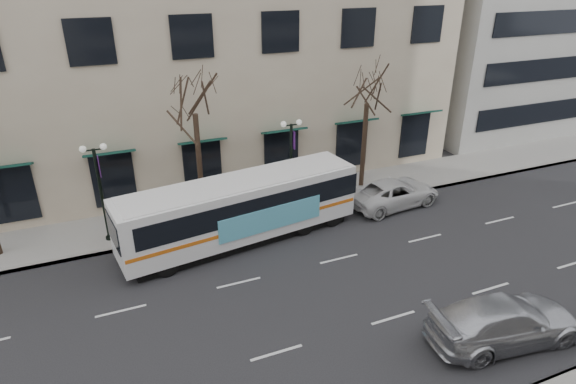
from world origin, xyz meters
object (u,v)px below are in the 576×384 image
tree_far_right (368,87)px  white_pickup (394,193)px  silver_car (505,321)px  lamp_post_left (101,189)px  lamp_post_right (291,160)px  city_bus (242,208)px  tree_far_mid (194,95)px

tree_far_right → white_pickup: bearing=-76.3°
silver_car → white_pickup: size_ratio=1.07×
lamp_post_left → silver_car: (13.04, -13.05, -2.08)m
lamp_post_left → lamp_post_right: (10.00, 0.00, 0.00)m
silver_car → lamp_post_left: bearing=51.9°
tree_far_right → city_bus: tree_far_right is taller
tree_far_mid → lamp_post_right: bearing=-6.8°
tree_far_mid → lamp_post_right: size_ratio=1.64×
city_bus → tree_far_mid: bearing=106.3°
silver_car → city_bus: bearing=39.0°
lamp_post_right → city_bus: (-3.66, -2.39, -1.13)m
tree_far_mid → silver_car: (8.05, -13.65, -6.05)m
lamp_post_right → city_bus: size_ratio=0.42×
tree_far_right → city_bus: size_ratio=0.65×
lamp_post_left → tree_far_right: bearing=2.3°
tree_far_right → silver_car: (-1.95, -13.65, -5.56)m
white_pickup → city_bus: bearing=86.8°
lamp_post_right → city_bus: bearing=-146.8°
city_bus → white_pickup: bearing=-5.6°
tree_far_right → lamp_post_left: size_ratio=1.55×
tree_far_mid → city_bus: 6.06m
city_bus → silver_car: city_bus is taller
lamp_post_left → lamp_post_right: same height
lamp_post_left → lamp_post_right: bearing=0.0°
tree_far_mid → silver_car: size_ratio=1.44×
silver_car → white_pickup: (2.58, 11.05, -0.09)m
lamp_post_left → white_pickup: bearing=-7.3°
lamp_post_left → white_pickup: size_ratio=0.94×
lamp_post_right → white_pickup: lamp_post_right is taller
lamp_post_left → lamp_post_right: size_ratio=1.00×
city_bus → silver_car: size_ratio=2.11×
tree_far_mid → city_bus: size_ratio=0.69×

